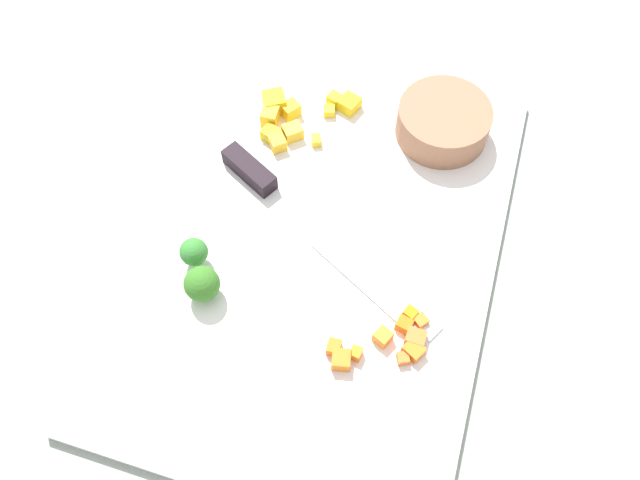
# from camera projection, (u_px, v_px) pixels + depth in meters

# --- Properties ---
(ground_plane) EXTENTS (4.00, 4.00, 0.00)m
(ground_plane) POSITION_uv_depth(u_px,v_px,m) (320.00, 250.00, 0.69)
(ground_plane) COLOR gray
(cutting_board) EXTENTS (0.51, 0.35, 0.01)m
(cutting_board) POSITION_uv_depth(u_px,v_px,m) (320.00, 248.00, 0.68)
(cutting_board) COLOR white
(cutting_board) RESTS_ON ground_plane
(prep_bowl) EXTENTS (0.10, 0.10, 0.04)m
(prep_bowl) POSITION_uv_depth(u_px,v_px,m) (443.00, 122.00, 0.73)
(prep_bowl) COLOR #986549
(prep_bowl) RESTS_ON cutting_board
(chef_knife) EXTENTS (0.16, 0.27, 0.02)m
(chef_knife) POSITION_uv_depth(u_px,v_px,m) (286.00, 203.00, 0.69)
(chef_knife) COLOR silver
(chef_knife) RESTS_ON cutting_board
(carrot_dice_0) EXTENTS (0.01, 0.01, 0.01)m
(carrot_dice_0) POSITION_uv_depth(u_px,v_px,m) (403.00, 358.00, 0.61)
(carrot_dice_0) COLOR orange
(carrot_dice_0) RESTS_ON cutting_board
(carrot_dice_1) EXTENTS (0.02, 0.02, 0.01)m
(carrot_dice_1) POSITION_uv_depth(u_px,v_px,m) (416.00, 338.00, 0.62)
(carrot_dice_1) COLOR orange
(carrot_dice_1) RESTS_ON cutting_board
(carrot_dice_2) EXTENTS (0.02, 0.02, 0.01)m
(carrot_dice_2) POSITION_uv_depth(u_px,v_px,m) (341.00, 360.00, 0.61)
(carrot_dice_2) COLOR orange
(carrot_dice_2) RESTS_ON cutting_board
(carrot_dice_3) EXTENTS (0.02, 0.02, 0.01)m
(carrot_dice_3) POSITION_uv_depth(u_px,v_px,m) (421.00, 321.00, 0.63)
(carrot_dice_3) COLOR orange
(carrot_dice_3) RESTS_ON cutting_board
(carrot_dice_4) EXTENTS (0.01, 0.01, 0.01)m
(carrot_dice_4) POSITION_uv_depth(u_px,v_px,m) (356.00, 353.00, 0.61)
(carrot_dice_4) COLOR orange
(carrot_dice_4) RESTS_ON cutting_board
(carrot_dice_5) EXTENTS (0.02, 0.02, 0.01)m
(carrot_dice_5) POSITION_uv_depth(u_px,v_px,m) (410.00, 313.00, 0.63)
(carrot_dice_5) COLOR orange
(carrot_dice_5) RESTS_ON cutting_board
(carrot_dice_6) EXTENTS (0.01, 0.01, 0.01)m
(carrot_dice_6) POSITION_uv_depth(u_px,v_px,m) (334.00, 347.00, 0.61)
(carrot_dice_6) COLOR orange
(carrot_dice_6) RESTS_ON cutting_board
(carrot_dice_7) EXTENTS (0.02, 0.02, 0.01)m
(carrot_dice_7) POSITION_uv_depth(u_px,v_px,m) (404.00, 325.00, 0.63)
(carrot_dice_7) COLOR orange
(carrot_dice_7) RESTS_ON cutting_board
(carrot_dice_8) EXTENTS (0.02, 0.02, 0.01)m
(carrot_dice_8) POSITION_uv_depth(u_px,v_px,m) (413.00, 350.00, 0.61)
(carrot_dice_8) COLOR orange
(carrot_dice_8) RESTS_ON cutting_board
(carrot_dice_9) EXTENTS (0.02, 0.02, 0.01)m
(carrot_dice_9) POSITION_uv_depth(u_px,v_px,m) (383.00, 337.00, 0.62)
(carrot_dice_9) COLOR orange
(carrot_dice_9) RESTS_ON cutting_board
(pepper_dice_0) EXTENTS (0.02, 0.02, 0.01)m
(pepper_dice_0) POSITION_uv_depth(u_px,v_px,m) (271.00, 134.00, 0.74)
(pepper_dice_0) COLOR yellow
(pepper_dice_0) RESTS_ON cutting_board
(pepper_dice_1) EXTENTS (0.02, 0.02, 0.01)m
(pepper_dice_1) POSITION_uv_depth(u_px,v_px,m) (334.00, 99.00, 0.76)
(pepper_dice_1) COLOR yellow
(pepper_dice_1) RESTS_ON cutting_board
(pepper_dice_2) EXTENTS (0.02, 0.02, 0.01)m
(pepper_dice_2) POSITION_uv_depth(u_px,v_px,m) (278.00, 143.00, 0.73)
(pepper_dice_2) COLOR yellow
(pepper_dice_2) RESTS_ON cutting_board
(pepper_dice_3) EXTENTS (0.03, 0.03, 0.02)m
(pepper_dice_3) POSITION_uv_depth(u_px,v_px,m) (274.00, 102.00, 0.76)
(pepper_dice_3) COLOR yellow
(pepper_dice_3) RESTS_ON cutting_board
(pepper_dice_4) EXTENTS (0.03, 0.03, 0.02)m
(pepper_dice_4) POSITION_uv_depth(u_px,v_px,m) (293.00, 132.00, 0.74)
(pepper_dice_4) COLOR yellow
(pepper_dice_4) RESTS_ON cutting_board
(pepper_dice_5) EXTENTS (0.02, 0.02, 0.02)m
(pepper_dice_5) POSITION_uv_depth(u_px,v_px,m) (270.00, 117.00, 0.75)
(pepper_dice_5) COLOR yellow
(pepper_dice_5) RESTS_ON cutting_board
(pepper_dice_6) EXTENTS (0.03, 0.03, 0.02)m
(pepper_dice_6) POSITION_uv_depth(u_px,v_px,m) (291.00, 110.00, 0.75)
(pepper_dice_6) COLOR yellow
(pepper_dice_6) RESTS_ON cutting_board
(pepper_dice_7) EXTENTS (0.02, 0.01, 0.01)m
(pepper_dice_7) POSITION_uv_depth(u_px,v_px,m) (316.00, 140.00, 0.74)
(pepper_dice_7) COLOR yellow
(pepper_dice_7) RESTS_ON cutting_board
(pepper_dice_8) EXTENTS (0.02, 0.02, 0.01)m
(pepper_dice_8) POSITION_uv_depth(u_px,v_px,m) (329.00, 111.00, 0.76)
(pepper_dice_8) COLOR yellow
(pepper_dice_8) RESTS_ON cutting_board
(pepper_dice_9) EXTENTS (0.03, 0.03, 0.02)m
(pepper_dice_9) POSITION_uv_depth(u_px,v_px,m) (349.00, 104.00, 0.76)
(pepper_dice_9) COLOR yellow
(pepper_dice_9) RESTS_ON cutting_board
(broccoli_floret_0) EXTENTS (0.03, 0.03, 0.03)m
(broccoli_floret_0) POSITION_uv_depth(u_px,v_px,m) (194.00, 252.00, 0.65)
(broccoli_floret_0) COLOR #95B154
(broccoli_floret_0) RESTS_ON cutting_board
(broccoli_floret_1) EXTENTS (0.04, 0.04, 0.04)m
(broccoli_floret_1) POSITION_uv_depth(u_px,v_px,m) (202.00, 284.00, 0.63)
(broccoli_floret_1) COLOR #89BF5E
(broccoli_floret_1) RESTS_ON cutting_board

